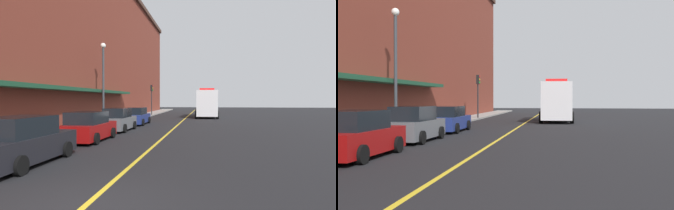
{
  "view_description": "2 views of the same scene",
  "coord_description": "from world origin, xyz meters",
  "views": [
    {
      "loc": [
        2.7,
        -6.21,
        2.38
      ],
      "look_at": [
        -1.33,
        23.83,
        1.78
      ],
      "focal_mm": 31.41,
      "sensor_mm": 36.0,
      "label": 1
    },
    {
      "loc": [
        3.29,
        -3.23,
        2.1
      ],
      "look_at": [
        -1.38,
        28.38,
        1.56
      ],
      "focal_mm": 42.19,
      "sensor_mm": 36.0,
      "label": 2
    }
  ],
  "objects": [
    {
      "name": "parked_car_2",
      "position": [
        -3.94,
        15.13,
        0.8
      ],
      "size": [
        1.98,
        4.35,
        1.72
      ],
      "rotation": [
        0.0,
        0.0,
        1.56
      ],
      "color": "#595B60",
      "rests_on": "ground"
    },
    {
      "name": "parked_car_1",
      "position": [
        -4.01,
        9.72,
        0.79
      ],
      "size": [
        2.16,
        4.45,
        1.68
      ],
      "rotation": [
        0.0,
        0.0,
        1.58
      ],
      "color": "maroon",
      "rests_on": "ground"
    },
    {
      "name": "box_truck",
      "position": [
        2.58,
        32.64,
        1.77
      ],
      "size": [
        3.02,
        8.01,
        3.72
      ],
      "rotation": [
        0.0,
        0.0,
        -1.55
      ],
      "color": "silver",
      "rests_on": "ground"
    },
    {
      "name": "brick_building_left",
      "position": [
        -13.87,
        24.0,
        8.52
      ],
      "size": [
        14.1,
        64.0,
        17.02
      ],
      "color": "maroon",
      "rests_on": "ground"
    },
    {
      "name": "ground_plane",
      "position": [
        0.0,
        25.0,
        0.0
      ],
      "size": [
        112.0,
        112.0,
        0.0
      ],
      "primitive_type": "plane",
      "color": "black"
    },
    {
      "name": "parked_car_3",
      "position": [
        -3.97,
        20.77,
        0.76
      ],
      "size": [
        2.14,
        4.63,
        1.61
      ],
      "rotation": [
        0.0,
        0.0,
        1.57
      ],
      "color": "navy",
      "rests_on": "ground"
    },
    {
      "name": "parked_car_0",
      "position": [
        -3.99,
        3.62,
        0.82
      ],
      "size": [
        2.14,
        4.86,
        1.76
      ],
      "rotation": [
        0.0,
        0.0,
        1.56
      ],
      "color": "black",
      "rests_on": "ground"
    },
    {
      "name": "lane_center_stripe",
      "position": [
        0.0,
        25.0,
        0.0
      ],
      "size": [
        0.16,
        70.0,
        0.01
      ],
      "primitive_type": "cube",
      "color": "gold",
      "rests_on": "ground"
    },
    {
      "name": "traffic_light_near",
      "position": [
        -5.29,
        35.57,
        3.16
      ],
      "size": [
        0.38,
        0.36,
        4.3
      ],
      "color": "#232326",
      "rests_on": "sidewalk_left"
    },
    {
      "name": "parking_meter_2",
      "position": [
        -5.35,
        20.25,
        1.06
      ],
      "size": [
        0.14,
        0.18,
        1.33
      ],
      "color": "#4C4C51",
      "rests_on": "sidewalk_left"
    },
    {
      "name": "parking_meter_0",
      "position": [
        -5.35,
        14.6,
        1.06
      ],
      "size": [
        0.14,
        0.18,
        1.33
      ],
      "color": "#4C4C51",
      "rests_on": "sidewalk_left"
    },
    {
      "name": "sidewalk_left",
      "position": [
        -6.2,
        25.0,
        0.07
      ],
      "size": [
        2.4,
        70.0,
        0.15
      ],
      "primitive_type": "cube",
      "color": "gray",
      "rests_on": "ground"
    },
    {
      "name": "street_lamp_left",
      "position": [
        -5.95,
        17.48,
        4.4
      ],
      "size": [
        0.44,
        0.44,
        6.94
      ],
      "color": "#33383D",
      "rests_on": "sidewalk_left"
    },
    {
      "name": "parking_meter_1",
      "position": [
        -5.35,
        21.02,
        1.06
      ],
      "size": [
        0.14,
        0.18,
        1.33
      ],
      "color": "#4C4C51",
      "rests_on": "sidewalk_left"
    }
  ]
}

